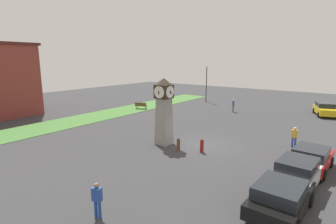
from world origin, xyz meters
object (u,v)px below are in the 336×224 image
car_end_of_row (325,109)px  street_lamp_near_road (206,81)px  car_navy_sedan (281,197)px  pedestrian_by_cars (233,105)px  clock_tower (164,111)px  bench (141,105)px  bollard_mid_row (202,146)px  pedestrian_near_bench (97,198)px  bollard_near_tower (178,144)px  car_by_building (311,158)px  pedestrian_crossing_lot (294,136)px  car_near_tower (298,172)px

car_end_of_row → street_lamp_near_road: street_lamp_near_road is taller
car_navy_sedan → pedestrian_by_cars: (19.77, 10.63, 0.19)m
clock_tower → bench: (9.78, 11.50, -2.19)m
clock_tower → pedestrian_by_cars: clock_tower is taller
bollard_mid_row → car_end_of_row: car_end_of_row is taller
car_navy_sedan → pedestrian_near_bench: size_ratio=2.63×
pedestrian_near_bench → street_lamp_near_road: bearing=20.6°
bollard_near_tower → pedestrian_by_cars: (15.95, 2.57, 0.45)m
car_by_building → clock_tower: bearing=98.1°
pedestrian_by_cars → street_lamp_near_road: 8.65m
bollard_mid_row → car_navy_sedan: 7.94m
car_navy_sedan → pedestrian_crossing_lot: size_ratio=2.60×
pedestrian_near_bench → pedestrian_by_cars: 25.25m
car_near_tower → pedestrian_by_cars: pedestrian_by_cars is taller
bollard_near_tower → street_lamp_near_road: (20.97, 9.24, 2.74)m
bench → bollard_near_tower: bearing=-128.0°
bollard_near_tower → bench: 16.89m
bollard_mid_row → pedestrian_crossing_lot: pedestrian_crossing_lot is taller
car_by_building → pedestrian_by_cars: bearing=38.2°
clock_tower → bollard_mid_row: 4.01m
car_by_building → bollard_near_tower: bearing=103.9°
bollard_near_tower → car_near_tower: bearing=-95.1°
pedestrian_crossing_lot → pedestrian_by_cars: 13.64m
bollard_near_tower → pedestrian_near_bench: bearing=-167.4°
bench → pedestrian_near_bench: size_ratio=1.05×
bench → pedestrian_near_bench: 24.61m
pedestrian_by_cars → street_lamp_near_road: (5.02, 6.67, 2.29)m
pedestrian_crossing_lot → street_lamp_near_road: bearing=46.4°
bollard_mid_row → pedestrian_by_cars: size_ratio=0.62×
car_navy_sedan → bench: (14.21, 21.37, -0.22)m
pedestrian_by_cars → pedestrian_crossing_lot: bearing=-137.6°
bollard_near_tower → car_by_building: (2.06, -8.35, 0.27)m
pedestrian_by_cars → clock_tower: bearing=-177.1°
car_navy_sedan → car_by_building: bearing=-2.8°
pedestrian_crossing_lot → car_by_building: bearing=-155.7°
car_end_of_row → bench: (-10.16, 20.32, -0.26)m
bollard_mid_row → bench: size_ratio=0.60×
clock_tower → car_by_building: bearing=-81.9°
car_near_tower → street_lamp_near_road: (21.70, 17.38, 2.44)m
pedestrian_near_bench → clock_tower: bearing=21.8°
street_lamp_near_road → car_by_building: bearing=-137.1°
car_navy_sedan → bench: bearing=56.4°
bollard_near_tower → car_near_tower: 8.18m
bollard_mid_row → clock_tower: bearing=91.9°
car_navy_sedan → car_near_tower: size_ratio=1.04×
bollard_near_tower → bollard_mid_row: bearing=-64.9°
car_navy_sedan → bench: car_navy_sedan is taller
car_by_building → street_lamp_near_road: street_lamp_near_road is taller
bollard_near_tower → pedestrian_near_bench: (-8.88, -1.98, 0.43)m
car_near_tower → car_end_of_row: (21.29, 1.13, -0.01)m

